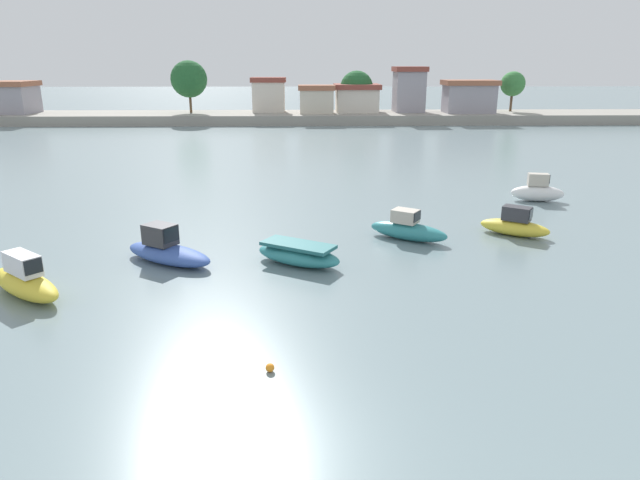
{
  "coord_description": "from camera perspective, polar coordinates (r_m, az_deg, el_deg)",
  "views": [
    {
      "loc": [
        0.65,
        -10.65,
        8.32
      ],
      "look_at": [
        1.24,
        13.41,
        0.73
      ],
      "focal_mm": 31.7,
      "sensor_mm": 36.0,
      "label": 1
    }
  ],
  "objects": [
    {
      "name": "moored_boat_1",
      "position": [
        23.65,
        -27.63,
        -3.68
      ],
      "size": [
        4.1,
        3.71,
        1.66
      ],
      "rotation": [
        0.0,
        0.0,
        -0.7
      ],
      "color": "yellow",
      "rests_on": "ground"
    },
    {
      "name": "moored_boat_2",
      "position": [
        25.33,
        -15.16,
        -1.04
      ],
      "size": [
        4.69,
        3.76,
        1.66
      ],
      "rotation": [
        0.0,
        0.0,
        -0.57
      ],
      "color": "#3856A8",
      "rests_on": "ground"
    },
    {
      "name": "moored_boat_4",
      "position": [
        27.92,
        8.86,
        1.12
      ],
      "size": [
        3.96,
        3.12,
        1.49
      ],
      "rotation": [
        0.0,
        0.0,
        -0.58
      ],
      "color": "teal",
      "rests_on": "ground"
    },
    {
      "name": "moored_boat_5",
      "position": [
        29.95,
        19.08,
        1.45
      ],
      "size": [
        3.51,
        2.89,
        1.48
      ],
      "rotation": [
        0.0,
        0.0,
        -0.59
      ],
      "color": "yellow",
      "rests_on": "ground"
    },
    {
      "name": "ground_plane",
      "position": [
        13.53,
        -4.13,
        -20.5
      ],
      "size": [
        400.0,
        400.0,
        0.0
      ],
      "primitive_type": "plane",
      "color": "slate"
    },
    {
      "name": "moored_boat_3",
      "position": [
        24.24,
        -2.21,
        -1.46
      ],
      "size": [
        4.17,
        3.31,
        0.95
      ],
      "rotation": [
        0.0,
        0.0,
        -0.53
      ],
      "color": "teal",
      "rests_on": "ground"
    },
    {
      "name": "mooring_buoy_0",
      "position": [
        16.32,
        -5.07,
        -12.72
      ],
      "size": [
        0.25,
        0.25,
        0.25
      ],
      "primitive_type": "sphere",
      "color": "orange",
      "rests_on": "ground"
    },
    {
      "name": "moored_boat_6",
      "position": [
        37.88,
        21.1,
        4.6
      ],
      "size": [
        3.37,
        1.7,
        1.75
      ],
      "rotation": [
        0.0,
        0.0,
        -0.19
      ],
      "color": "white",
      "rests_on": "ground"
    },
    {
      "name": "distant_shoreline",
      "position": [
        84.01,
        -3.02,
        13.17
      ],
      "size": [
        139.72,
        10.58,
        8.63
      ],
      "color": "gray",
      "rests_on": "ground"
    }
  ]
}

